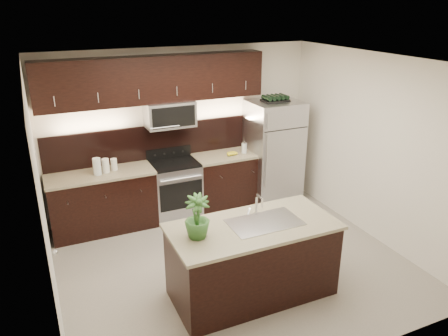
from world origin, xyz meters
name	(u,v)px	position (x,y,z in m)	size (l,w,h in m)	color
ground	(233,263)	(0.00, 0.00, 0.00)	(4.50, 4.50, 0.00)	gray
room_walls	(227,147)	(-0.11, -0.04, 1.70)	(4.52, 4.02, 2.71)	silver
counter_run	(163,191)	(-0.46, 1.69, 0.47)	(3.51, 0.65, 0.94)	black
upper_fixtures	(156,86)	(-0.43, 1.84, 2.14)	(3.49, 0.40, 1.66)	black
island	(252,260)	(-0.07, -0.69, 0.47)	(1.96, 0.96, 0.94)	black
sink_faucet	(264,221)	(0.08, -0.68, 0.96)	(0.84, 0.50, 0.28)	silver
refrigerator	(273,151)	(1.54, 1.63, 0.89)	(0.86, 0.77, 1.78)	#B2B2B7
wine_rack	(275,98)	(1.54, 1.63, 1.83)	(0.44, 0.27, 0.10)	black
plant	(197,217)	(-0.75, -0.68, 1.19)	(0.27, 0.27, 0.49)	#2C5923
canisters	(104,166)	(-1.35, 1.67, 1.05)	(0.37, 0.20, 0.26)	silver
french_press	(244,147)	(0.98, 1.64, 1.04)	(0.09, 0.09, 0.26)	silver
bananas	(229,154)	(0.68, 1.61, 0.97)	(0.20, 0.15, 0.06)	gold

